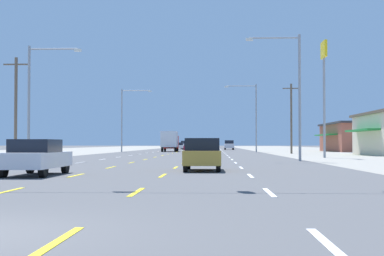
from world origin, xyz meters
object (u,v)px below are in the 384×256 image
Objects in this scene: pole_sign_right_row_1 at (324,72)px; streetlight_left_row_1 at (125,115)px; hatchback_inner_left_farther at (180,146)px; streetlight_left_row_0 at (35,93)px; hatchback_center_turn_midfar at (189,147)px; streetlight_right_row_0 at (294,87)px; suv_inner_left_farthest at (185,145)px; hatchback_inner_right_near at (203,154)px; box_truck_inner_left_mid at (170,140)px; sedan_inner_left_nearest at (36,157)px; suv_far_right_far at (229,145)px; streetlight_right_row_1 at (253,112)px.

pole_sign_right_row_1 reaches higher than streetlight_left_row_1.
hatchback_inner_left_farther is 0.45× the size of streetlight_left_row_0.
streetlight_left_row_0 is 0.91× the size of streetlight_left_row_1.
streetlight_left_row_0 reaches higher than hatchback_center_turn_midfar.
streetlight_left_row_0 is at bearing -157.50° from pole_sign_right_row_1.
streetlight_right_row_0 is (-4.15, -9.77, -2.42)m from pole_sign_right_row_1.
pole_sign_right_row_1 is 1.13× the size of streetlight_right_row_0.
pole_sign_right_row_1 is at bearing -70.15° from hatchback_center_turn_midfar.
suv_inner_left_farthest reaches higher than hatchback_inner_left_farther.
box_truck_inner_left_mid reaches higher than hatchback_inner_right_near.
pole_sign_right_row_1 is (17.16, -84.09, 6.85)m from suv_inner_left_farthest.
pole_sign_right_row_1 is 40.01m from streetlight_left_row_1.
streetlight_left_row_0 is at bearing -97.73° from box_truck_inner_left_mid.
hatchback_center_turn_midfar reaches higher than sedan_inner_left_nearest.
hatchback_inner_left_farther is 79.11m from streetlight_left_row_0.
suv_inner_left_farthest is 0.46× the size of pole_sign_right_row_1.
suv_far_right_far is 37.19m from streetlight_left_row_1.
hatchback_inner_left_farther is at bearing 94.23° from hatchback_inner_right_near.
box_truck_inner_left_mid is at bearing 105.32° from streetlight_right_row_0.
suv_inner_left_farthest is (-0.01, 46.41, -0.81)m from box_truck_inner_left_mid.
sedan_inner_left_nearest is at bearing -92.72° from hatchback_center_turn_midfar.
box_truck_inner_left_mid is at bearing -89.27° from hatchback_inner_left_farther.
suv_inner_left_farthest is 0.52× the size of streetlight_right_row_0.
streetlight_right_row_0 is at bearing -74.68° from box_truck_inner_left_mid.
hatchback_inner_right_near is at bearing -113.32° from pole_sign_right_row_1.
hatchback_inner_right_near is 16.89m from streetlight_right_row_0.
sedan_inner_left_nearest is at bearing -84.16° from streetlight_left_row_1.
hatchback_inner_left_farther is at bearing 96.60° from hatchback_center_turn_midfar.
sedan_inner_left_nearest is 23.50m from streetlight_right_row_0.
streetlight_left_row_0 is (-16.68, -75.00, 4.06)m from suv_far_right_far.
hatchback_center_turn_midfar is 45.18m from suv_inner_left_farthest.
streetlight_left_row_1 is at bearing 95.84° from sedan_inner_left_nearest.
streetlight_right_row_0 is (13.00, -47.45, 3.62)m from box_truck_inner_left_mid.
streetlight_left_row_0 reaches higher than hatchback_inner_left_farther.
suv_inner_left_farthest is 0.51× the size of streetlight_left_row_1.
streetlight_left_row_0 is 46.29m from streetlight_right_row_1.
pole_sign_right_row_1 reaches higher than hatchback_center_turn_midfar.
box_truck_inner_left_mid is 1.47× the size of suv_inner_left_farthest.
suv_far_right_far is at bearing -61.48° from suv_inner_left_farthest.
hatchback_inner_right_near is at bearing 31.08° from sedan_inner_left_nearest.
sedan_inner_left_nearest is 0.44× the size of streetlight_right_row_1.
streetlight_right_row_1 is (13.06, 60.95, 5.21)m from sedan_inner_left_nearest.
sedan_inner_left_nearest is at bearing -89.85° from hatchback_inner_left_farther.
pole_sign_right_row_1 is (6.91, -65.22, 6.85)m from suv_far_right_far.
streetlight_right_row_1 reaches higher than suv_far_right_far.
hatchback_inner_right_near is 62.68m from box_truck_inner_left_mid.
box_truck_inner_left_mid is at bearing -110.40° from suv_far_right_far.
streetlight_left_row_0 is (-6.43, -93.86, 4.06)m from suv_inner_left_farthest.
hatchback_inner_right_near is 0.45× the size of streetlight_left_row_0.
hatchback_center_turn_midfar is 50.01m from streetlight_right_row_0.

